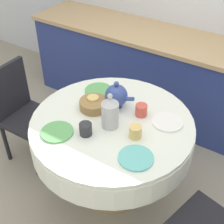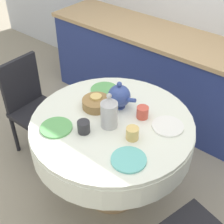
# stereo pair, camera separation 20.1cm
# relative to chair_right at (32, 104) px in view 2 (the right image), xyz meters

# --- Properties ---
(ground_plane) EXTENTS (12.00, 12.00, 0.00)m
(ground_plane) POSITION_rel_chair_right_xyz_m (0.92, 0.01, -0.50)
(ground_plane) COLOR #9E937F
(kitchen_counter) EXTENTS (3.24, 0.64, 0.90)m
(kitchen_counter) POSITION_rel_chair_right_xyz_m (0.92, 1.24, -0.05)
(kitchen_counter) COLOR navy
(kitchen_counter) RESTS_ON ground_plane
(dining_table) EXTENTS (1.15, 1.15, 0.78)m
(dining_table) POSITION_rel_chair_right_xyz_m (0.92, 0.01, 0.14)
(dining_table) COLOR tan
(dining_table) RESTS_ON ground_plane
(chair_right) EXTENTS (0.41, 0.41, 0.91)m
(chair_right) POSITION_rel_chair_right_xyz_m (0.00, 0.00, 0.00)
(chair_right) COLOR black
(chair_right) RESTS_ON ground_plane
(plate_near_left) EXTENTS (0.22, 0.22, 0.01)m
(plate_near_left) POSITION_rel_chair_right_xyz_m (0.68, -0.28, 0.28)
(plate_near_left) COLOR #5BA85B
(plate_near_left) RESTS_ON dining_table
(cup_near_left) EXTENTS (0.08, 0.08, 0.08)m
(cup_near_left) POSITION_rel_chair_right_xyz_m (0.84, -0.19, 0.32)
(cup_near_left) COLOR #28282D
(cup_near_left) RESTS_ON dining_table
(plate_near_right) EXTENTS (0.22, 0.22, 0.01)m
(plate_near_right) POSITION_rel_chair_right_xyz_m (1.23, -0.21, 0.28)
(plate_near_right) COLOR #60BCB7
(plate_near_right) RESTS_ON dining_table
(cup_near_right) EXTENTS (0.08, 0.08, 0.08)m
(cup_near_right) POSITION_rel_chair_right_xyz_m (1.13, -0.04, 0.32)
(cup_near_right) COLOR #DBB766
(cup_near_right) RESTS_ON dining_table
(plate_far_left) EXTENTS (0.22, 0.22, 0.01)m
(plate_far_left) POSITION_rel_chair_right_xyz_m (0.63, 0.27, 0.28)
(plate_far_left) COLOR #5BA85B
(plate_far_left) RESTS_ON dining_table
(cup_far_left) EXTENTS (0.08, 0.08, 0.08)m
(cup_far_left) POSITION_rel_chair_right_xyz_m (0.71, 0.08, 0.32)
(cup_far_left) COLOR #DBB766
(cup_far_left) RESTS_ON dining_table
(plate_far_right) EXTENTS (0.22, 0.22, 0.01)m
(plate_far_right) POSITION_rel_chair_right_xyz_m (1.25, 0.21, 0.28)
(plate_far_right) COLOR white
(plate_far_right) RESTS_ON dining_table
(cup_far_right) EXTENTS (0.08, 0.08, 0.08)m
(cup_far_right) POSITION_rel_chair_right_xyz_m (1.05, 0.18, 0.32)
(cup_far_right) COLOR #CC4C3D
(cup_far_right) RESTS_ON dining_table
(coffee_carafe) EXTENTS (0.12, 0.12, 0.26)m
(coffee_carafe) POSITION_rel_chair_right_xyz_m (0.93, -0.03, 0.38)
(coffee_carafe) COLOR #B2B2B7
(coffee_carafe) RESTS_ON dining_table
(teapot) EXTENTS (0.23, 0.17, 0.21)m
(teapot) POSITION_rel_chair_right_xyz_m (0.85, 0.18, 0.37)
(teapot) COLOR #33478E
(teapot) RESTS_ON dining_table
(bread_basket) EXTENTS (0.20, 0.20, 0.07)m
(bread_basket) POSITION_rel_chair_right_xyz_m (0.73, 0.07, 0.31)
(bread_basket) COLOR olive
(bread_basket) RESTS_ON dining_table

